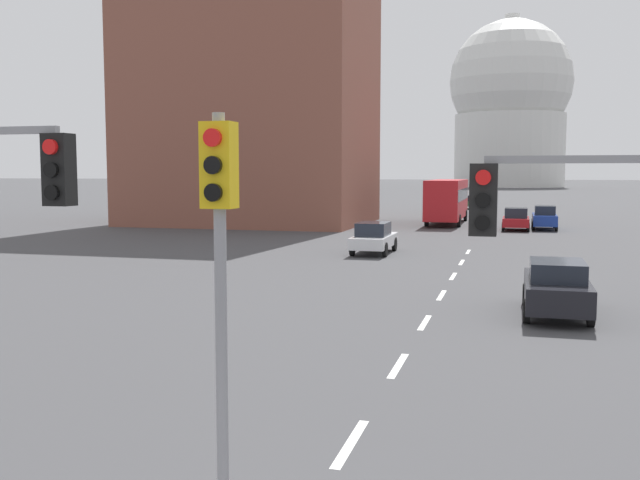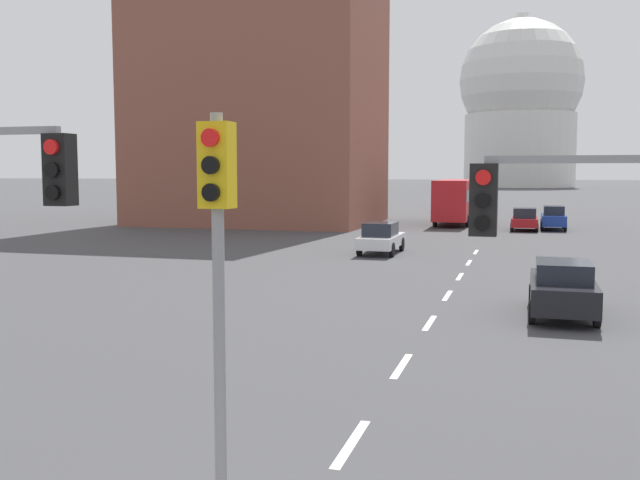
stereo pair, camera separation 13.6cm
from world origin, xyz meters
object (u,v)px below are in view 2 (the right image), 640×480
object	(u,v)px
traffic_signal_centre_tall	(218,241)
sedan_far_left	(480,202)
traffic_signal_near_right	(601,225)
sedan_far_right	(455,204)
sedan_near_right	(563,288)
sedan_near_left	(553,218)
sedan_distant_centre	(381,238)
sedan_mid_centre	(525,219)
city_bus	(456,198)

from	to	relation	value
traffic_signal_centre_tall	sedan_far_left	xyz separation A→B (m)	(-1.68, 73.87, -2.54)
traffic_signal_near_right	sedan_far_right	bearing A→B (deg)	97.09
traffic_signal_centre_tall	sedan_near_right	xyz separation A→B (m)	(4.37, 13.80, -2.50)
sedan_near_left	sedan_distant_centre	distance (m)	20.20
sedan_near_left	sedan_distant_centre	xyz separation A→B (m)	(-8.85, -18.16, -0.05)
traffic_signal_near_right	sedan_far_right	size ratio (longest dim) A/B	0.99
traffic_signal_near_right	sedan_distant_centre	world-z (taller)	traffic_signal_near_right
sedan_near_right	sedan_far_left	world-z (taller)	sedan_near_right
traffic_signal_centre_tall	sedan_distant_centre	distance (m)	28.12
sedan_far_left	traffic_signal_centre_tall	bearing A→B (deg)	-88.70
sedan_near_left	sedan_far_left	world-z (taller)	sedan_near_left
sedan_mid_centre	city_bus	xyz separation A→B (m)	(-5.30, 5.19, 1.26)
traffic_signal_centre_tall	sedan_near_left	xyz separation A→B (m)	(5.18, 45.92, -2.45)
sedan_near_right	sedan_mid_centre	bearing A→B (deg)	92.17
sedan_near_left	traffic_signal_near_right	bearing A→B (deg)	-91.23
traffic_signal_near_right	sedan_far_right	distance (m)	63.72
sedan_distant_centre	city_bus	xyz separation A→B (m)	(1.58, 22.02, 1.24)
sedan_far_left	sedan_distant_centre	world-z (taller)	sedan_distant_centre
sedan_mid_centre	sedan_far_left	bearing A→B (deg)	99.46
sedan_far_right	city_bus	distance (m)	15.86
traffic_signal_near_right	sedan_far_left	size ratio (longest dim) A/B	1.09
sedan_far_right	sedan_distant_centre	distance (m)	37.77
traffic_signal_centre_tall	sedan_distant_centre	xyz separation A→B (m)	(-3.67, 27.76, -2.51)
sedan_near_right	traffic_signal_near_right	bearing A→B (deg)	-90.64
traffic_signal_near_right	city_bus	xyz separation A→B (m)	(-6.34, 47.44, -1.37)
sedan_far_right	sedan_distant_centre	size ratio (longest dim) A/B	1.01
traffic_signal_centre_tall	city_bus	world-z (taller)	traffic_signal_centre_tall
sedan_far_left	sedan_distant_centre	xyz separation A→B (m)	(-2.00, -46.11, 0.03)
city_bus	sedan_far_right	bearing A→B (deg)	95.51
sedan_far_right	traffic_signal_near_right	bearing A→B (deg)	-82.91
sedan_mid_centre	city_bus	size ratio (longest dim) A/B	0.36
traffic_signal_near_right	sedan_mid_centre	distance (m)	42.34
sedan_distant_centre	traffic_signal_near_right	bearing A→B (deg)	-72.70
traffic_signal_near_right	sedan_near_right	distance (m)	11.74
traffic_signal_centre_tall	sedan_near_right	distance (m)	14.69
sedan_near_left	sedan_far_right	size ratio (longest dim) A/B	1.00
sedan_near_right	sedan_near_left	bearing A→B (deg)	88.56
city_bus	traffic_signal_near_right	bearing A→B (deg)	-82.39
sedan_near_left	sedan_near_right	xyz separation A→B (m)	(-0.81, -32.12, -0.05)
sedan_near_right	sedan_far_left	size ratio (longest dim) A/B	1.07
sedan_near_left	sedan_near_right	distance (m)	32.13
sedan_near_right	sedan_distant_centre	xyz separation A→B (m)	(-8.04, 13.96, -0.01)
sedan_distant_centre	sedan_mid_centre	bearing A→B (deg)	67.77
sedan_far_right	sedan_mid_centre	bearing A→B (deg)	-71.96
traffic_signal_centre_tall	sedan_distant_centre	world-z (taller)	traffic_signal_centre_tall
traffic_signal_near_right	sedan_far_right	world-z (taller)	traffic_signal_near_right
sedan_near_right	sedan_far_left	xyz separation A→B (m)	(-6.05, 60.07, -0.04)
traffic_signal_centre_tall	traffic_signal_near_right	xyz separation A→B (m)	(4.24, 2.35, 0.10)
sedan_near_right	sedan_far_right	world-z (taller)	sedan_far_right
sedan_mid_centre	city_bus	distance (m)	7.52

